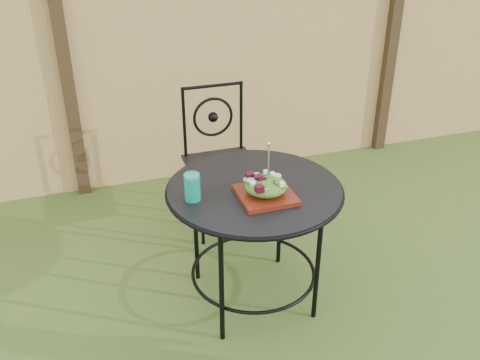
# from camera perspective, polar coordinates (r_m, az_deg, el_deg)

# --- Properties ---
(ground) EXTENTS (60.00, 60.00, 0.00)m
(ground) POSITION_cam_1_polar(r_m,az_deg,el_deg) (2.96, 14.23, -17.04)
(ground) COLOR #244415
(ground) RESTS_ON ground
(fence) EXTENTS (8.00, 0.12, 1.90)m
(fence) POSITION_cam_1_polar(r_m,az_deg,el_deg) (4.23, 0.10, 13.15)
(fence) COLOR #EAB674
(fence) RESTS_ON ground
(patio_table) EXTENTS (0.92, 0.92, 0.72)m
(patio_table) POSITION_cam_1_polar(r_m,az_deg,el_deg) (2.82, 1.52, -3.21)
(patio_table) COLOR black
(patio_table) RESTS_ON ground
(patio_chair) EXTENTS (0.46, 0.46, 0.95)m
(patio_chair) POSITION_cam_1_polar(r_m,az_deg,el_deg) (3.59, -2.15, 2.64)
(patio_chair) COLOR black
(patio_chair) RESTS_ON ground
(salad_plate) EXTENTS (0.27, 0.27, 0.02)m
(salad_plate) POSITION_cam_1_polar(r_m,az_deg,el_deg) (2.66, 2.74, -1.60)
(salad_plate) COLOR #4B170A
(salad_plate) RESTS_ON patio_table
(salad) EXTENTS (0.21, 0.21, 0.08)m
(salad) POSITION_cam_1_polar(r_m,az_deg,el_deg) (2.63, 2.77, -0.62)
(salad) COLOR #235614
(salad) RESTS_ON salad_plate
(fork) EXTENTS (0.01, 0.01, 0.18)m
(fork) POSITION_cam_1_polar(r_m,az_deg,el_deg) (2.58, 3.04, 1.94)
(fork) COLOR silver
(fork) RESTS_ON salad
(drinking_glass) EXTENTS (0.08, 0.08, 0.14)m
(drinking_glass) POSITION_cam_1_polar(r_m,az_deg,el_deg) (2.62, -5.11, -0.75)
(drinking_glass) COLOR #0D9E7D
(drinking_glass) RESTS_ON patio_table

